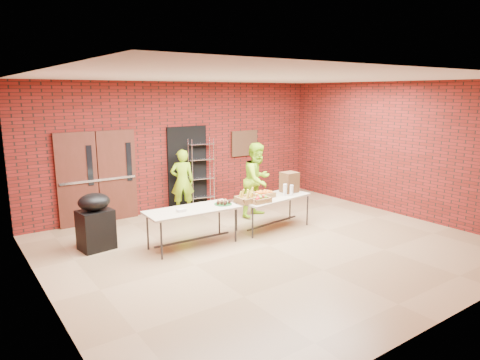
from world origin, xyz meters
The scene contains 19 objects.
room centered at (0.00, 0.00, 1.60)m, with size 8.08×7.08×3.28m.
double_doors centered at (-2.20, 3.44, 1.05)m, with size 1.78×0.12×2.10m.
dark_doorway centered at (0.10, 3.46, 1.05)m, with size 1.10×0.06×2.10m, color black.
bronze_plaque centered at (1.90, 3.45, 1.55)m, with size 0.85×0.04×0.70m, color #462E1C.
wire_rack centered at (0.43, 3.32, 0.89)m, with size 0.66×0.22×1.79m, color silver, non-canonical shape.
table_left centered at (-1.21, 0.86, 0.68)m, with size 1.84×0.83×0.74m.
table_right centered at (0.76, 0.82, 0.65)m, with size 1.81×0.95×0.71m.
basket_bananas centered at (0.05, 0.76, 0.78)m, with size 0.49×0.38×0.15m.
basket_oranges centered at (0.57, 0.92, 0.77)m, with size 0.44×0.34×0.14m.
basket_apples centered at (0.22, 0.61, 0.77)m, with size 0.42×0.33×0.13m.
muffin_tray centered at (-0.54, 0.81, 0.78)m, with size 0.36×0.36×0.09m.
napkin_box centered at (-1.48, 0.81, 0.77)m, with size 0.17×0.11×0.06m, color silver.
coffee_dispenser centered at (1.34, 0.95, 0.94)m, with size 0.35×0.31×0.46m, color brown.
cup_stack_front centered at (1.05, 0.75, 0.84)m, with size 0.09×0.09×0.26m, color silver.
cup_stack_mid centered at (1.17, 0.67, 0.83)m, with size 0.08×0.08×0.24m, color silver.
cup_stack_back centered at (1.08, 0.80, 0.82)m, with size 0.07×0.07×0.22m, color silver.
covered_grill centered at (-2.80, 1.77, 0.55)m, with size 0.66×0.58×1.09m.
volunteer_woman centered at (-0.25, 3.10, 0.79)m, with size 0.58×0.38×1.58m, color #90CE16.
volunteer_man centered at (1.08, 1.78, 0.89)m, with size 0.86×0.67×1.77m, color #90CE16.
Camera 1 is at (-5.05, -6.13, 2.94)m, focal length 32.00 mm.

